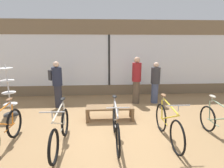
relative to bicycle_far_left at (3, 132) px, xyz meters
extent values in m
plane|color=#99754C|center=(2.47, 0.49, -0.39)|extent=(24.00, 24.00, 0.00)
cube|color=#7A664C|center=(2.47, 3.97, -0.16)|extent=(12.00, 0.08, 0.45)
cube|color=white|center=(2.47, 3.97, 1.14)|extent=(12.00, 0.04, 2.15)
cube|color=#7A664C|center=(2.47, 3.97, 2.51)|extent=(12.00, 0.08, 0.60)
cube|color=black|center=(2.47, 3.94, 1.14)|extent=(0.08, 0.02, 2.15)
torus|color=black|center=(0.00, 0.49, -0.03)|extent=(0.05, 0.70, 0.70)
cylinder|color=orange|center=(0.00, -0.05, 0.21)|extent=(0.03, 0.93, 0.51)
cylinder|color=orange|center=(0.00, 0.45, 0.21)|extent=(0.03, 0.11, 0.49)
cylinder|color=orange|center=(0.00, 0.26, -0.03)|extent=(0.03, 0.45, 0.03)
cylinder|color=#B2B2B7|center=(0.00, 0.41, 0.52)|extent=(0.02, 0.02, 0.14)
ellipsoid|color=brown|center=(0.00, 0.41, 0.60)|extent=(0.11, 0.22, 0.06)
torus|color=black|center=(1.21, 0.49, -0.05)|extent=(0.06, 0.68, 0.68)
torus|color=black|center=(1.21, -0.56, -0.05)|extent=(0.06, 0.68, 0.68)
cylinder|color=beige|center=(1.21, -0.08, 0.19)|extent=(0.03, 0.99, 0.51)
cylinder|color=beige|center=(1.21, 0.45, 0.19)|extent=(0.03, 0.11, 0.49)
cylinder|color=beige|center=(1.21, -0.05, 0.47)|extent=(0.03, 0.92, 0.10)
cylinder|color=beige|center=(1.21, 0.25, -0.05)|extent=(0.03, 0.48, 0.03)
cylinder|color=#B2B2B7|center=(1.21, 0.41, 0.50)|extent=(0.02, 0.02, 0.14)
ellipsoid|color=black|center=(1.21, 0.41, 0.58)|extent=(0.11, 0.22, 0.06)
cylinder|color=#B2B2B7|center=(1.21, -0.50, 0.56)|extent=(0.02, 0.02, 0.12)
cylinder|color=#ADADB2|center=(1.21, -0.50, 0.62)|extent=(0.46, 0.02, 0.02)
torus|color=black|center=(2.44, 0.59, -0.04)|extent=(0.04, 0.69, 0.69)
torus|color=black|center=(2.44, -0.43, -0.04)|extent=(0.04, 0.69, 0.69)
cylinder|color=#BCBCC1|center=(2.44, 0.04, 0.20)|extent=(0.03, 0.95, 0.51)
cylinder|color=#BCBCC1|center=(2.44, 0.55, 0.20)|extent=(0.03, 0.11, 0.49)
cylinder|color=#BCBCC1|center=(2.44, 0.07, 0.47)|extent=(0.03, 0.88, 0.10)
cylinder|color=#BCBCC1|center=(2.44, 0.36, -0.04)|extent=(0.03, 0.46, 0.03)
cylinder|color=#B2B2B7|center=(2.44, 0.51, 0.51)|extent=(0.02, 0.02, 0.14)
ellipsoid|color=black|center=(2.44, 0.51, 0.59)|extent=(0.11, 0.22, 0.06)
cylinder|color=#B2B2B7|center=(2.44, -0.37, 0.57)|extent=(0.02, 0.02, 0.12)
cylinder|color=#ADADB2|center=(2.44, -0.37, 0.63)|extent=(0.46, 0.02, 0.02)
torus|color=black|center=(3.65, 0.57, -0.02)|extent=(0.04, 0.72, 0.72)
torus|color=black|center=(3.65, -0.42, -0.02)|extent=(0.04, 0.72, 0.72)
cylinder|color=gold|center=(3.65, 0.03, 0.22)|extent=(0.03, 0.93, 0.51)
cylinder|color=gold|center=(3.65, 0.53, 0.22)|extent=(0.03, 0.11, 0.49)
cylinder|color=gold|center=(3.65, 0.06, 0.49)|extent=(0.03, 0.86, 0.10)
cylinder|color=gold|center=(3.65, 0.35, -0.02)|extent=(0.03, 0.45, 0.03)
cylinder|color=#B2B2B7|center=(3.65, 0.49, 0.53)|extent=(0.02, 0.02, 0.14)
ellipsoid|color=brown|center=(3.65, 0.49, 0.61)|extent=(0.11, 0.22, 0.06)
cylinder|color=#B2B2B7|center=(3.65, -0.36, 0.59)|extent=(0.02, 0.02, 0.12)
cylinder|color=#ADADB2|center=(3.65, -0.36, 0.65)|extent=(0.46, 0.02, 0.02)
torus|color=black|center=(4.86, 0.49, -0.05)|extent=(0.04, 0.67, 0.67)
cylinder|color=gray|center=(4.86, -0.05, 0.19)|extent=(0.03, 0.93, 0.51)
cylinder|color=gray|center=(4.86, 0.45, 0.19)|extent=(0.03, 0.11, 0.49)
cylinder|color=gray|center=(4.86, -0.02, 0.46)|extent=(0.03, 0.86, 0.10)
cylinder|color=gray|center=(4.86, 0.26, -0.05)|extent=(0.03, 0.45, 0.03)
cylinder|color=#B2B2B7|center=(4.86, 0.41, 0.50)|extent=(0.02, 0.02, 0.14)
ellipsoid|color=#B2A893|center=(4.86, 0.41, 0.58)|extent=(0.11, 0.22, 0.06)
cylinder|color=#333333|center=(-0.78, 1.90, -0.37)|extent=(0.48, 0.48, 0.03)
cylinder|color=silver|center=(-0.78, 1.90, 0.42)|extent=(0.04, 0.04, 1.60)
cylinder|color=white|center=(-0.78, 1.90, -0.04)|extent=(0.40, 0.40, 0.02)
cylinder|color=white|center=(-0.78, 1.90, 0.35)|extent=(0.40, 0.40, 0.02)
cylinder|color=white|center=(-0.78, 1.90, 0.73)|extent=(0.40, 0.40, 0.02)
cylinder|color=white|center=(-0.78, 1.90, 1.12)|extent=(0.40, 0.40, 0.02)
cube|color=brown|center=(2.36, 1.33, 0.00)|extent=(1.40, 0.44, 0.05)
cube|color=brown|center=(1.70, 1.15, -0.21)|extent=(0.08, 0.08, 0.36)
cube|color=brown|center=(3.02, 1.15, -0.21)|extent=(0.08, 0.08, 0.36)
cube|color=brown|center=(1.70, 1.51, -0.21)|extent=(0.08, 0.08, 0.36)
cube|color=brown|center=(3.02, 1.51, -0.21)|extent=(0.08, 0.08, 0.36)
cylinder|color=#2D2D38|center=(0.58, 2.52, 0.01)|extent=(0.36, 0.36, 0.80)
cylinder|color=#23283D|center=(0.58, 2.52, 0.73)|extent=(0.47, 0.47, 0.63)
sphere|color=beige|center=(0.58, 2.52, 1.15)|extent=(0.21, 0.21, 0.21)
cube|color=#38383D|center=(0.38, 2.66, 0.76)|extent=(0.25, 0.28, 0.36)
cylinder|color=brown|center=(3.44, 2.78, 0.04)|extent=(0.33, 0.33, 0.86)
cylinder|color=maroon|center=(3.44, 2.78, 0.82)|extent=(0.43, 0.43, 0.68)
sphere|color=tan|center=(3.44, 2.78, 1.27)|extent=(0.22, 0.22, 0.22)
cylinder|color=#424C6B|center=(4.16, 2.77, 0.00)|extent=(0.32, 0.32, 0.77)
cylinder|color=#333338|center=(4.16, 2.77, 0.68)|extent=(0.42, 0.42, 0.61)
sphere|color=beige|center=(4.16, 2.77, 1.08)|extent=(0.20, 0.20, 0.20)
camera|label=1|loc=(2.12, -3.56, 1.85)|focal=28.00mm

